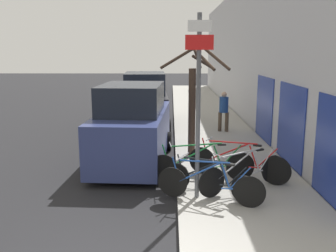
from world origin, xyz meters
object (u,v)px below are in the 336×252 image
Objects in this scene: bicycle_4 at (237,163)px; parked_car_0 at (133,127)px; signpost at (198,100)px; street_tree at (194,99)px; bicycle_1 at (210,180)px; bicycle_2 at (244,173)px; parked_car_1 at (145,103)px; pedestrian_near at (224,109)px; bicycle_0 at (210,184)px; bicycle_3 at (202,165)px.

bicycle_4 is 3.42m from parked_car_0.
signpost is 3.46m from street_tree.
bicycle_2 is at bearing -32.17° from bicycle_1.
parked_car_1 is 3.55m from pedestrian_near.
street_tree is at bearing 50.26° from bicycle_4.
signpost reaches higher than street_tree.
bicycle_1 is at bearing 170.96° from bicycle_4.
signpost is at bearing 81.71° from bicycle_2.
bicycle_0 is 1.13× the size of bicycle_1.
bicycle_4 is (-0.02, 0.72, 0.01)m from bicycle_2.
bicycle_1 is 0.74× the size of bicycle_3.
street_tree is (0.11, 3.43, -0.42)m from signpost.
bicycle_2 is at bearing -29.69° from bicycle_0.
bicycle_2 is at bearing -125.20° from bicycle_3.
bicycle_4 is (1.09, 1.19, -1.75)m from signpost.
parked_car_1 is at bearing 44.75° from bicycle_1.
bicycle_1 is 3.66m from parked_car_0.
parked_car_1 is (-1.89, 7.37, 0.52)m from bicycle_3.
bicycle_0 is 0.84× the size of bicycle_3.
bicycle_4 is 5.74m from pedestrian_near.
bicycle_2 is 3.40m from street_tree.
bicycle_3 is at bearing -88.19° from street_tree.
bicycle_1 is (0.28, 0.06, -1.80)m from signpost.
bicycle_0 is 0.46× the size of parked_car_0.
parked_car_0 is 1.35× the size of street_tree.
pedestrian_near is (1.34, 5.90, 0.50)m from bicycle_3.
bicycle_0 is (0.25, -0.26, -1.78)m from signpost.
parked_car_0 is at bearing 64.20° from pedestrian_near.
bicycle_0 is 8.87m from parked_car_1.
bicycle_3 is 1.12× the size of bicycle_4.
pedestrian_near is (1.24, 6.84, 0.55)m from bicycle_1.
parked_car_1 is at bearing -11.50° from bicycle_2.
bicycle_1 is 6.97m from pedestrian_near.
parked_car_1 reaches higher than parked_car_0.
signpost is at bearing 91.97° from pedestrian_near.
signpost is 7.17m from pedestrian_near.
parked_car_0 is (-1.89, 2.08, 0.52)m from bicycle_3.
bicycle_4 is 0.66× the size of street_tree.
bicycle_1 is at bearing 85.37° from bicycle_2.
bicycle_1 is 3.65m from street_tree.
bicycle_1 is 0.89× the size of bicycle_2.
street_tree is at bearing 88.23° from signpost.
bicycle_1 is 0.93m from bicycle_2.
bicycle_3 is 0.55× the size of parked_car_0.
bicycle_3 is 6.07m from pedestrian_near.
parked_car_1 is (-1.95, 8.63, 0.54)m from bicycle_0.
pedestrian_near is at bearing 9.94° from bicycle_0.
bicycle_0 is 1.14m from bicycle_2.
bicycle_3 is 2.86m from parked_car_0.
pedestrian_near reaches higher than bicycle_0.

